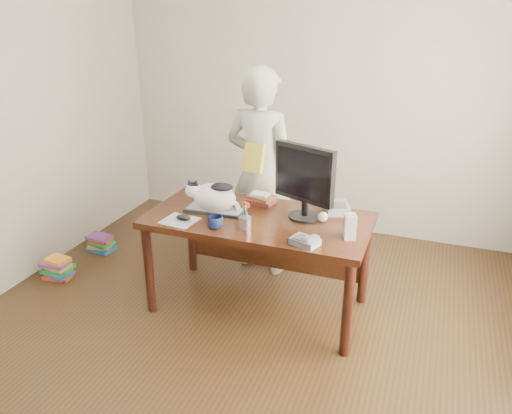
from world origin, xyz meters
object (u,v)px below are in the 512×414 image
(mouse, at_px, (183,217))
(speaker, at_px, (350,227))
(cat, at_px, (212,196))
(monitor, at_px, (304,178))
(pen_cup, at_px, (246,222))
(person, at_px, (261,172))
(keyboard, at_px, (215,210))
(book_stack, at_px, (261,199))
(calculator, at_px, (337,208))
(baseball, at_px, (323,217))
(desk, at_px, (262,231))
(book_pile_a, at_px, (58,268))
(coffee_mug, at_px, (215,222))
(book_pile_b, at_px, (101,243))
(phone, at_px, (305,241))

(mouse, relative_size, speaker, 0.67)
(cat, bearing_deg, monitor, 8.59)
(mouse, bearing_deg, pen_cup, 8.46)
(speaker, relative_size, person, 0.10)
(keyboard, relative_size, book_stack, 1.91)
(mouse, bearing_deg, calculator, 34.69)
(baseball, bearing_deg, desk, -178.60)
(book_stack, bearing_deg, pen_cup, -71.12)
(monitor, xyz_separation_m, book_pile_a, (-2.05, -0.30, -0.97))
(book_stack, xyz_separation_m, book_pile_a, (-1.67, -0.47, -0.70))
(person, bearing_deg, monitor, 144.50)
(baseball, xyz_separation_m, person, (-0.66, 0.52, 0.09))
(cat, relative_size, coffee_mug, 3.86)
(coffee_mug, height_order, calculator, coffee_mug)
(book_pile_a, distance_m, book_pile_b, 0.55)
(book_stack, bearing_deg, calculator, 15.10)
(book_stack, distance_m, person, 0.38)
(keyboard, distance_m, calculator, 0.91)
(book_pile_b, bearing_deg, coffee_mug, -22.52)
(mouse, bearing_deg, book_stack, 57.26)
(speaker, bearing_deg, cat, 154.63)
(book_pile_b, bearing_deg, desk, -8.97)
(desk, height_order, calculator, calculator)
(keyboard, height_order, book_pile_b, keyboard)
(speaker, relative_size, calculator, 0.64)
(mouse, bearing_deg, book_pile_a, -175.66)
(monitor, height_order, phone, monitor)
(speaker, height_order, book_pile_b, speaker)
(book_stack, bearing_deg, book_pile_b, -171.43)
(mouse, height_order, book_pile_b, mouse)
(mouse, relative_size, book_pile_b, 0.44)
(coffee_mug, bearing_deg, calculator, 38.68)
(monitor, relative_size, pen_cup, 2.63)
(cat, distance_m, baseball, 0.82)
(mouse, height_order, baseball, baseball)
(monitor, bearing_deg, desk, -154.99)
(pen_cup, distance_m, phone, 0.46)
(coffee_mug, xyz_separation_m, calculator, (0.72, 0.58, -0.01))
(pen_cup, distance_m, book_pile_a, 1.88)
(keyboard, xyz_separation_m, cat, (-0.01, -0.00, 0.11))
(pen_cup, bearing_deg, cat, 149.51)
(cat, bearing_deg, book_pile_a, -174.08)
(speaker, bearing_deg, phone, -162.16)
(baseball, bearing_deg, person, 141.38)
(monitor, distance_m, baseball, 0.31)
(book_stack, bearing_deg, baseball, -7.06)
(monitor, bearing_deg, book_stack, 177.38)
(book_stack, bearing_deg, mouse, -117.32)
(monitor, relative_size, mouse, 4.75)
(monitor, distance_m, mouse, 0.90)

